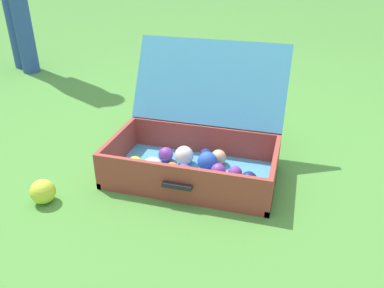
% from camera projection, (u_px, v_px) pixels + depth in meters
% --- Properties ---
extents(ground_plane, '(16.00, 16.00, 0.00)m').
position_uv_depth(ground_plane, '(194.00, 169.00, 1.64)').
color(ground_plane, '#4C8C38').
extents(open_suitcase, '(0.66, 0.58, 0.48)m').
position_uv_depth(open_suitcase, '(196.00, 146.00, 1.59)').
color(open_suitcase, '#4799C6').
rests_on(open_suitcase, ground).
extents(stray_ball_on_grass, '(0.09, 0.09, 0.09)m').
position_uv_depth(stray_ball_on_grass, '(43.00, 192.00, 1.41)').
color(stray_ball_on_grass, '#CCDB38').
rests_on(stray_ball_on_grass, ground).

